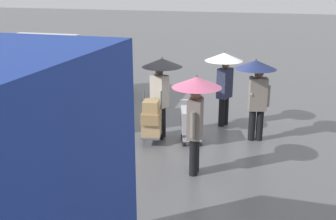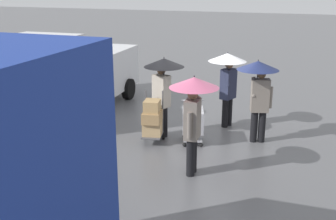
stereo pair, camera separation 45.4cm
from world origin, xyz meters
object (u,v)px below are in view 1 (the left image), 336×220
Objects in this scene: hand_dolly_boxes at (151,119)px; pedestrian_white_side at (224,71)px; pedestrian_pink_side at (161,78)px; shopping_cart_vendor at (192,121)px; cargo_van_parked_right at (69,76)px; pedestrian_black_side at (196,102)px; pedestrian_far_side at (257,81)px.

hand_dolly_boxes is 2.57m from pedestrian_white_side.
hand_dolly_boxes is 0.61× the size of pedestrian_pink_side.
hand_dolly_boxes reaches higher than shopping_cart_vendor.
shopping_cart_vendor is at bearing 69.39° from pedestrian_white_side.
pedestrian_pink_side is 1.00× the size of pedestrian_white_side.
cargo_van_parked_right is 4.76m from pedestrian_white_side.
pedestrian_pink_side is 2.31m from pedestrian_black_side.
pedestrian_white_side is (-4.74, -0.19, 0.41)m from cargo_van_parked_right.
cargo_van_parked_right is 2.52× the size of pedestrian_pink_side.
pedestrian_far_side is at bearing -169.81° from pedestrian_pink_side.
pedestrian_white_side is 1.30m from pedestrian_far_side.
pedestrian_white_side is at bearing -128.93° from hand_dolly_boxes.
shopping_cart_vendor is 1.91m from pedestrian_far_side.
pedestrian_pink_side is 1.00× the size of pedestrian_black_side.
pedestrian_white_side is at bearing -177.72° from cargo_van_parked_right.
pedestrian_far_side is at bearing 137.71° from pedestrian_white_side.
cargo_van_parked_right is 4.42m from shopping_cart_vendor.
pedestrian_pink_side is at bearing 161.45° from cargo_van_parked_right.
pedestrian_pink_side is (-3.32, 1.11, 0.41)m from cargo_van_parked_right.
pedestrian_black_side is at bearing 147.49° from cargo_van_parked_right.
pedestrian_black_side is (-4.68, 2.98, 0.41)m from cargo_van_parked_right.
cargo_van_parked_right reaches higher than pedestrian_far_side.
pedestrian_black_side is 2.51m from pedestrian_far_side.
shopping_cart_vendor is at bearing 21.51° from pedestrian_far_side.
shopping_cart_vendor is 0.47× the size of pedestrian_pink_side.
cargo_van_parked_right is 2.52× the size of pedestrian_black_side.
cargo_van_parked_right is 5.76m from pedestrian_far_side.
cargo_van_parked_right is at bearing -6.85° from pedestrian_far_side.
cargo_van_parked_right is 4.11× the size of hand_dolly_boxes.
shopping_cart_vendor is at bearing -157.60° from hand_dolly_boxes.
hand_dolly_boxes is at bearing 51.07° from pedestrian_white_side.
cargo_van_parked_right reaches higher than shopping_cart_vendor.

